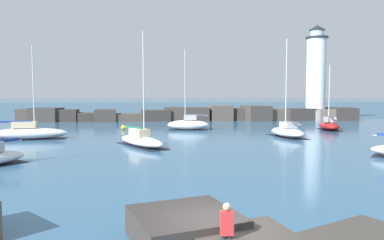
{
  "coord_description": "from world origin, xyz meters",
  "views": [
    {
      "loc": [
        -1.54,
        -11.12,
        4.86
      ],
      "look_at": [
        0.44,
        23.15,
        2.31
      ],
      "focal_mm": 35.0,
      "sensor_mm": 36.0,
      "label": 1
    }
  ],
  "objects": [
    {
      "name": "lighthouse",
      "position": [
        23.98,
        53.4,
        7.31
      ],
      "size": [
        4.47,
        4.47,
        16.52
      ],
      "color": "gray",
      "rests_on": "ground"
    },
    {
      "name": "sailboat_moored_1",
      "position": [
        11.17,
        28.67,
        0.63
      ],
      "size": [
        3.53,
        6.16,
        10.63
      ],
      "color": "white",
      "rests_on": "ground"
    },
    {
      "name": "sailboat_moored_4",
      "position": [
        -16.2,
        28.14,
        0.7
      ],
      "size": [
        7.91,
        3.1,
        9.66
      ],
      "color": "silver",
      "rests_on": "ground"
    },
    {
      "name": "sailboat_moored_6",
      "position": [
        18.95,
        35.9,
        0.63
      ],
      "size": [
        3.27,
        5.55,
        8.41
      ],
      "color": "maroon",
      "rests_on": "ground"
    },
    {
      "name": "breakwater_jetty",
      "position": [
        2.99,
        53.13,
        1.05
      ],
      "size": [
        57.99,
        6.51,
        2.55
      ],
      "color": "#423D38",
      "rests_on": "ground"
    },
    {
      "name": "foreground_rocks",
      "position": [
        -2.42,
        0.59,
        0.49
      ],
      "size": [
        16.64,
        5.11,
        1.32
      ],
      "color": "#383330",
      "rests_on": "ground"
    },
    {
      "name": "sailboat_moored_3",
      "position": [
        0.77,
        36.92,
        0.76
      ],
      "size": [
        5.47,
        2.31,
        10.29
      ],
      "color": "white",
      "rests_on": "ground"
    },
    {
      "name": "sailboat_moored_0",
      "position": [
        -4.21,
        22.72,
        0.57
      ],
      "size": [
        5.51,
        7.18,
        10.22
      ],
      "color": "white",
      "rests_on": "ground"
    },
    {
      "name": "person_on_rocks",
      "position": [
        0.02,
        -0.96,
        1.0
      ],
      "size": [
        0.36,
        0.23,
        1.78
      ],
      "color": "#282833",
      "rests_on": "ground"
    },
    {
      "name": "mooring_buoy_orange_near",
      "position": [
        -7.66,
        37.74,
        0.31
      ],
      "size": [
        0.61,
        0.61,
        0.81
      ],
      "color": "yellow",
      "rests_on": "ground"
    },
    {
      "name": "open_sea_beyond",
      "position": [
        0.0,
        113.32,
        0.0
      ],
      "size": [
        400.0,
        116.0,
        0.01
      ],
      "color": "#235175",
      "rests_on": "ground"
    }
  ]
}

